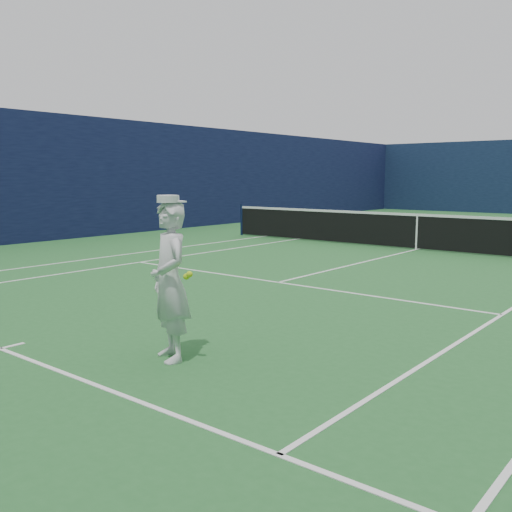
% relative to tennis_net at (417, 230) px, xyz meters
% --- Properties ---
extents(ground, '(80.00, 80.00, 0.00)m').
position_rel_tennis_net_xyz_m(ground, '(0.00, 0.00, -0.55)').
color(ground, '#25632B').
rests_on(ground, ground).
extents(court_markings, '(11.03, 23.83, 0.01)m').
position_rel_tennis_net_xyz_m(court_markings, '(0.00, 0.00, -0.55)').
color(court_markings, white).
rests_on(court_markings, ground).
extents(windscreen_fence, '(20.12, 36.12, 4.00)m').
position_rel_tennis_net_xyz_m(windscreen_fence, '(0.00, 0.00, 1.45)').
color(windscreen_fence, '#0E1B36').
rests_on(windscreen_fence, ground).
extents(tennis_net, '(12.88, 0.09, 1.07)m').
position_rel_tennis_net_xyz_m(tennis_net, '(0.00, 0.00, 0.00)').
color(tennis_net, '#141E4C').
rests_on(tennis_net, ground).
extents(tennis_player, '(0.76, 0.73, 1.82)m').
position_rel_tennis_net_xyz_m(tennis_player, '(1.85, -10.86, 0.33)').
color(tennis_player, white).
rests_on(tennis_player, ground).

